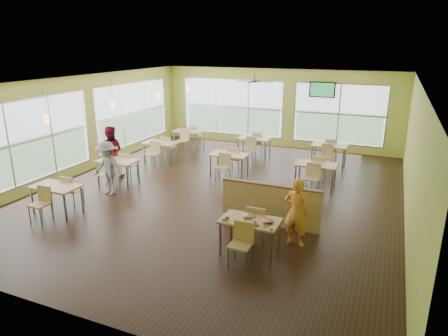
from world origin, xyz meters
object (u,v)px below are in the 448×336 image
Objects in this scene: food_basket at (268,221)px; main_table at (250,225)px; man_plaid at (297,212)px; half_wall_divider at (270,205)px.

main_table is at bearing -177.64° from food_basket.
man_plaid is at bearing 42.08° from main_table.
main_table is 6.99× the size of food_basket.
man_plaid reaches higher than main_table.
half_wall_divider is 1.51m from food_basket.
food_basket is (0.38, -1.43, 0.26)m from half_wall_divider.
half_wall_divider reaches higher than food_basket.
main_table is 0.63× the size of half_wall_divider.
half_wall_divider reaches higher than main_table.
half_wall_divider is at bearing 90.00° from main_table.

